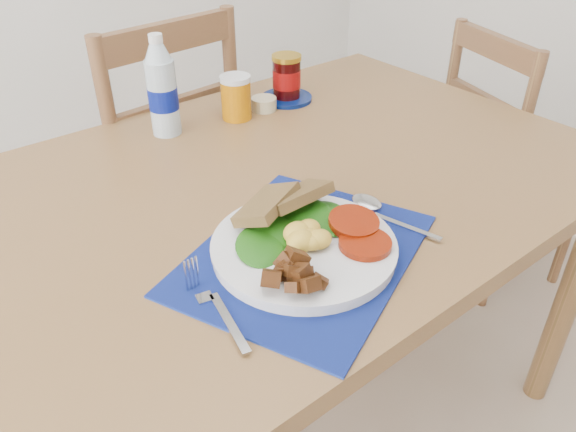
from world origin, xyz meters
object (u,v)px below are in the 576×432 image
(chair_end, at_px, (503,135))
(juice_glass, at_px, (236,99))
(breakfast_plate, at_px, (303,245))
(water_bottle, at_px, (162,91))
(chair_far, at_px, (158,144))
(jam_on_saucer, at_px, (287,81))

(chair_end, distance_m, juice_glass, 0.91)
(breakfast_plate, relative_size, juice_glass, 2.99)
(water_bottle, bearing_deg, chair_end, -14.35)
(chair_far, height_order, water_bottle, chair_far)
(breakfast_plate, xyz_separation_m, juice_glass, (0.23, 0.51, 0.02))
(chair_far, bearing_deg, water_bottle, 65.53)
(chair_far, height_order, breakfast_plate, chair_far)
(water_bottle, bearing_deg, chair_far, 70.36)
(chair_far, distance_m, jam_on_saucer, 0.43)
(breakfast_plate, xyz_separation_m, water_bottle, (0.06, 0.54, 0.07))
(chair_end, bearing_deg, breakfast_plate, 121.30)
(juice_glass, bearing_deg, water_bottle, 169.54)
(jam_on_saucer, bearing_deg, chair_end, -19.46)
(chair_far, bearing_deg, chair_end, 144.95)
(chair_end, xyz_separation_m, breakfast_plate, (-1.07, -0.29, 0.24))
(juice_glass, bearing_deg, breakfast_plate, -113.89)
(water_bottle, distance_m, juice_glass, 0.18)
(chair_far, distance_m, water_bottle, 0.39)
(chair_end, relative_size, water_bottle, 4.68)
(water_bottle, relative_size, jam_on_saucer, 1.73)
(juice_glass, bearing_deg, chair_end, -15.13)
(chair_end, xyz_separation_m, water_bottle, (-1.01, 0.26, 0.31))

